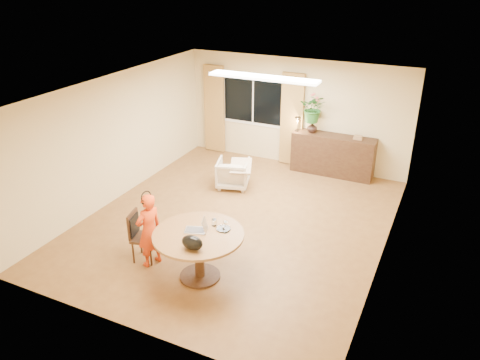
{
  "coord_description": "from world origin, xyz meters",
  "views": [
    {
      "loc": [
        3.43,
        -7.1,
        4.58
      ],
      "look_at": [
        0.16,
        -0.2,
        1.01
      ],
      "focal_mm": 35.0,
      "sensor_mm": 36.0,
      "label": 1
    }
  ],
  "objects_px": {
    "dining_table": "(199,243)",
    "child": "(149,230)",
    "dining_chair": "(145,237)",
    "armchair": "(233,173)",
    "sideboard": "(333,155)"
  },
  "relations": [
    {
      "from": "dining_table",
      "to": "child",
      "type": "relative_size",
      "value": 1.1
    },
    {
      "from": "dining_table",
      "to": "dining_chair",
      "type": "distance_m",
      "value": 1.09
    },
    {
      "from": "dining_table",
      "to": "child",
      "type": "bearing_deg",
      "value": -178.71
    },
    {
      "from": "dining_chair",
      "to": "armchair",
      "type": "relative_size",
      "value": 1.26
    },
    {
      "from": "dining_table",
      "to": "sideboard",
      "type": "relative_size",
      "value": 0.74
    },
    {
      "from": "child",
      "to": "sideboard",
      "type": "bearing_deg",
      "value": 179.72
    },
    {
      "from": "child",
      "to": "armchair",
      "type": "bearing_deg",
      "value": -159.29
    },
    {
      "from": "dining_table",
      "to": "armchair",
      "type": "distance_m",
      "value": 3.39
    },
    {
      "from": "dining_chair",
      "to": "child",
      "type": "xyz_separation_m",
      "value": [
        0.16,
        -0.07,
        0.2
      ]
    },
    {
      "from": "armchair",
      "to": "sideboard",
      "type": "bearing_deg",
      "value": -154.71
    },
    {
      "from": "armchair",
      "to": "sideboard",
      "type": "distance_m",
      "value": 2.43
    },
    {
      "from": "dining_chair",
      "to": "dining_table",
      "type": "bearing_deg",
      "value": -15.21
    },
    {
      "from": "dining_table",
      "to": "child",
      "type": "height_order",
      "value": "child"
    },
    {
      "from": "armchair",
      "to": "child",
      "type": "bearing_deg",
      "value": 74.91
    },
    {
      "from": "dining_chair",
      "to": "sideboard",
      "type": "height_order",
      "value": "sideboard"
    }
  ]
}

